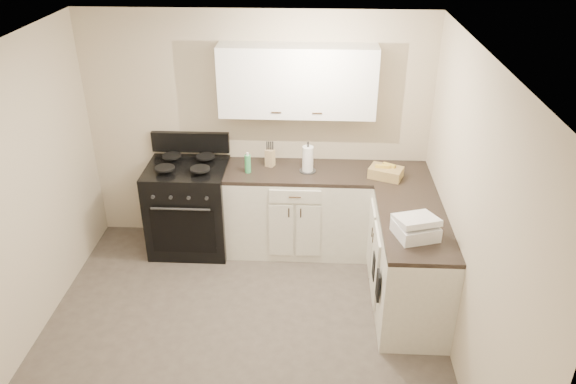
{
  "coord_description": "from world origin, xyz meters",
  "views": [
    {
      "loc": [
        0.6,
        -3.7,
        3.48
      ],
      "look_at": [
        0.37,
        0.85,
        1.03
      ],
      "focal_mm": 35.0,
      "sensor_mm": 36.0,
      "label": 1
    }
  ],
  "objects_px": {
    "knife_block": "(270,158)",
    "stove": "(190,209)",
    "paper_towel": "(308,159)",
    "wicker_basket": "(386,173)",
    "countertop_grill": "(416,230)"
  },
  "relations": [
    {
      "from": "wicker_basket",
      "to": "countertop_grill",
      "type": "xyz_separation_m",
      "value": [
        0.13,
        -1.08,
        0.01
      ]
    },
    {
      "from": "paper_towel",
      "to": "knife_block",
      "type": "bearing_deg",
      "value": 164.75
    },
    {
      "from": "countertop_grill",
      "to": "stove",
      "type": "bearing_deg",
      "value": 134.28
    },
    {
      "from": "knife_block",
      "to": "wicker_basket",
      "type": "distance_m",
      "value": 1.2
    },
    {
      "from": "knife_block",
      "to": "paper_towel",
      "type": "xyz_separation_m",
      "value": [
        0.4,
        -0.11,
        0.04
      ]
    },
    {
      "from": "paper_towel",
      "to": "wicker_basket",
      "type": "xyz_separation_m",
      "value": [
        0.79,
        -0.1,
        -0.08
      ]
    },
    {
      "from": "knife_block",
      "to": "paper_towel",
      "type": "relative_size",
      "value": 0.69
    },
    {
      "from": "wicker_basket",
      "to": "knife_block",
      "type": "bearing_deg",
      "value": 170.08
    },
    {
      "from": "knife_block",
      "to": "wicker_basket",
      "type": "bearing_deg",
      "value": 13.14
    },
    {
      "from": "knife_block",
      "to": "countertop_grill",
      "type": "height_order",
      "value": "knife_block"
    },
    {
      "from": "knife_block",
      "to": "stove",
      "type": "bearing_deg",
      "value": -149.2
    },
    {
      "from": "wicker_basket",
      "to": "paper_towel",
      "type": "bearing_deg",
      "value": 172.83
    },
    {
      "from": "countertop_grill",
      "to": "knife_block",
      "type": "bearing_deg",
      "value": 118.1
    },
    {
      "from": "knife_block",
      "to": "paper_towel",
      "type": "bearing_deg",
      "value": 7.81
    },
    {
      "from": "stove",
      "to": "wicker_basket",
      "type": "distance_m",
      "value": 2.12
    }
  ]
}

